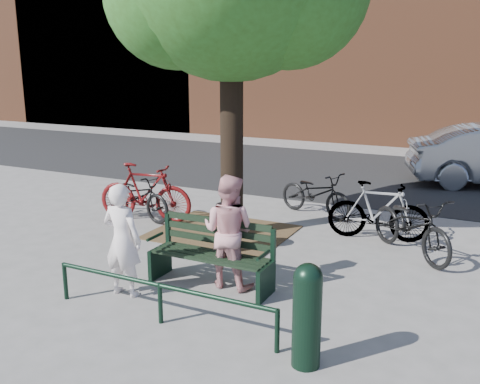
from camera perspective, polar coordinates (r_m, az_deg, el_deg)
The scene contains 14 objects.
ground at distance 7.56m, azimuth -3.16°, elevation -10.00°, with size 90.00×90.00×0.00m, color gray.
dirt_pit at distance 9.81m, azimuth -1.89°, elevation -4.29°, with size 2.40×2.00×0.02m, color brown.
road at distance 15.22m, azimuth 12.86°, elevation 1.84°, with size 40.00×7.00×0.01m, color black.
park_bench at distance 7.45m, azimuth -2.91°, elevation -6.41°, with size 1.74×0.54×0.97m.
guard_railing at distance 6.48m, azimuth -8.54°, elevation -10.45°, with size 3.06×0.06×0.51m.
person_left at distance 7.20m, azimuth -12.44°, elevation -5.04°, with size 0.56×0.37×1.53m, color silver.
person_right at distance 7.31m, azimuth -1.23°, elevation -4.21°, with size 0.77×0.60×1.58m, color #D08F91.
bollard at distance 5.54m, azimuth 7.17°, elevation -12.56°, with size 0.30×0.30×1.11m.
litter_bin at distance 8.76m, azimuth -1.28°, elevation -3.80°, with size 0.39×0.39×0.80m.
bicycle_a at distance 10.76m, azimuth -10.88°, elevation -0.42°, with size 0.61×1.76×0.92m, color black.
bicycle_b at distance 10.55m, azimuth -10.10°, elevation -0.04°, with size 0.54×1.90×1.14m, color #530B0C.
bicycle_c at distance 10.91m, azimuth 8.08°, elevation -0.16°, with size 0.60×1.73×0.91m, color black.
bicycle_d at distance 9.60m, azimuth 14.51°, elevation -1.97°, with size 0.49×1.73×1.04m, color gray.
bicycle_e at distance 8.98m, azimuth 17.83°, elevation -3.38°, with size 0.67×1.92×1.01m, color black.
Camera 1 is at (3.46, -6.01, 3.03)m, focal length 40.00 mm.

